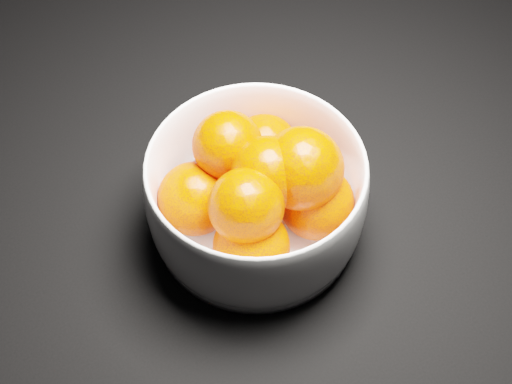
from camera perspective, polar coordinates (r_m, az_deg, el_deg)
bowl at (r=0.61m, az=0.00°, el=-0.26°), size 0.19×0.19×0.09m
orange_pile at (r=0.60m, az=0.43°, el=0.47°), size 0.15×0.15×0.10m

